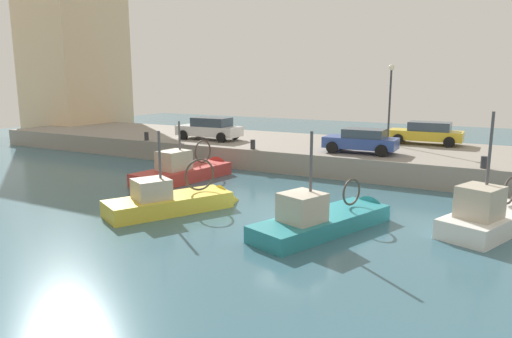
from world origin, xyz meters
TOP-DOWN VIEW (x-y plane):
  - water_surface at (0.00, 0.00)m, footprint 80.00×80.00m
  - quay_wall at (11.50, 0.00)m, footprint 9.00×56.00m
  - fishing_boat_yellow at (-1.54, 4.48)m, footprint 5.84×4.06m
  - fishing_boat_teal at (-0.82, -1.65)m, footprint 6.64×3.71m
  - fishing_boat_red at (3.51, 7.75)m, footprint 6.55×2.81m
  - fishing_boat_white at (1.98, -6.75)m, footprint 5.69×3.47m
  - parked_car_white at (9.69, 10.58)m, footprint 2.03×4.36m
  - parked_car_blue at (9.01, 0.15)m, footprint 2.00×3.94m
  - parked_car_yellow at (14.34, -2.36)m, footprint 2.01×4.35m
  - mooring_bollard_south at (7.35, -6.00)m, footprint 0.28×0.28m
  - mooring_bollard_mid at (7.35, 6.00)m, footprint 0.28×0.28m
  - mooring_bollard_north at (7.35, 14.00)m, footprint 0.28×0.28m
  - quay_streetlamp at (13.00, -0.32)m, footprint 0.36×0.36m
  - waterfront_building_west at (14.63, 28.80)m, footprint 7.93×6.77m

SIDE VIEW (x-z plane):
  - water_surface at x=0.00m, z-range 0.00..0.00m
  - fishing_boat_yellow at x=-1.54m, z-range -1.89..2.13m
  - fishing_boat_teal at x=-0.82m, z-range -2.02..2.28m
  - fishing_boat_red at x=3.51m, z-range -1.85..2.12m
  - fishing_boat_white at x=1.98m, z-range -2.30..2.63m
  - quay_wall at x=11.50m, z-range 0.00..1.20m
  - mooring_bollard_south at x=7.35m, z-range 1.20..1.75m
  - mooring_bollard_mid at x=7.35m, z-range 1.20..1.75m
  - mooring_bollard_north at x=7.35m, z-range 1.20..1.75m
  - parked_car_blue at x=9.01m, z-range 1.22..2.55m
  - parked_car_yellow at x=14.34m, z-range 1.22..2.60m
  - parked_car_white at x=9.69m, z-range 1.21..2.68m
  - quay_streetlamp at x=13.00m, z-range 2.04..6.87m
  - waterfront_building_west at x=14.63m, z-range 0.02..15.89m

